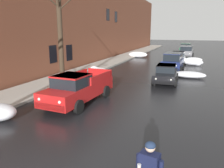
% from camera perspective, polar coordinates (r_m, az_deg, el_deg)
% --- Properties ---
extents(left_sidewalk_slab, '(3.15, 80.00, 0.15)m').
position_cam_1_polar(left_sidewalk_slab, '(24.63, -4.63, 4.20)').
color(left_sidewalk_slab, '#A8A399').
rests_on(left_sidewalk_slab, ground).
extents(brick_townhouse_facade, '(0.63, 80.00, 11.00)m').
position_cam_1_polar(brick_townhouse_facade, '(25.31, -9.31, 16.63)').
color(brick_townhouse_facade, brown).
rests_on(brick_townhouse_facade, ground).
extents(snow_bank_near_corner_left, '(2.03, 1.22, 0.74)m').
position_cam_1_polar(snow_bank_near_corner_left, '(21.51, -3.94, 3.49)').
color(snow_bank_near_corner_left, white).
rests_on(snow_bank_near_corner_left, ground).
extents(snow_bank_along_left_kerb, '(2.24, 1.25, 0.77)m').
position_cam_1_polar(snow_bank_along_left_kerb, '(28.30, 20.27, 5.23)').
color(snow_bank_along_left_kerb, white).
rests_on(snow_bank_along_left_kerb, ground).
extents(snow_bank_near_corner_right, '(2.26, 1.46, 0.59)m').
position_cam_1_polar(snow_bank_near_corner_right, '(31.67, 20.18, 5.88)').
color(snow_bank_near_corner_right, white).
rests_on(snow_bank_near_corner_right, ground).
extents(snow_bank_along_right_kerb, '(2.93, 1.10, 0.88)m').
position_cam_1_polar(snow_bank_along_right_kerb, '(34.87, 6.57, 7.47)').
color(snow_bank_along_right_kerb, white).
rests_on(snow_bank_along_right_kerb, ground).
extents(snow_bank_far_right_pile, '(2.80, 1.38, 0.56)m').
position_cam_1_polar(snow_bank_far_right_pile, '(20.73, 19.13, 2.29)').
color(snow_bank_far_right_pile, white).
rests_on(snow_bank_far_right_pile, ground).
extents(bare_tree_second_along_sidewalk, '(3.28, 2.06, 7.67)m').
position_cam_1_polar(bare_tree_second_along_sidewalk, '(15.54, -13.21, 12.59)').
color(bare_tree_second_along_sidewalk, '#382B1E').
rests_on(bare_tree_second_along_sidewalk, ground).
extents(pickup_truck_red_approaching_near_lane, '(2.32, 5.40, 1.76)m').
position_cam_1_polar(pickup_truck_red_approaching_near_lane, '(12.75, -8.67, -1.02)').
color(pickup_truck_red_approaching_near_lane, red).
rests_on(pickup_truck_red_approaching_near_lane, ground).
extents(sedan_black_parked_kerbside_close, '(1.98, 4.12, 1.42)m').
position_cam_1_polar(sedan_black_parked_kerbside_close, '(18.18, 13.63, 2.69)').
color(sedan_black_parked_kerbside_close, black).
rests_on(sedan_black_parked_kerbside_close, ground).
extents(suv_darkblue_parked_kerbside_mid, '(2.17, 4.47, 1.82)m').
position_cam_1_polar(suv_darkblue_parked_kerbside_mid, '(24.08, 15.38, 5.74)').
color(suv_darkblue_parked_kerbside_mid, navy).
rests_on(suv_darkblue_parked_kerbside_mid, ground).
extents(sedan_white_parked_far_down_block, '(2.17, 4.52, 1.42)m').
position_cam_1_polar(sedan_white_parked_far_down_block, '(29.90, 16.60, 6.64)').
color(sedan_white_parked_far_down_block, silver).
rests_on(sedan_white_parked_far_down_block, ground).
extents(suv_grey_queued_behind_truck, '(2.16, 4.29, 1.82)m').
position_cam_1_polar(suv_grey_queued_behind_truck, '(36.30, 18.50, 8.00)').
color(suv_grey_queued_behind_truck, slate).
rests_on(suv_grey_queued_behind_truck, ground).
extents(suv_green_at_far_intersection, '(2.16, 4.56, 1.82)m').
position_cam_1_polar(suv_green_at_far_intersection, '(43.47, 18.40, 8.81)').
color(suv_green_at_far_intersection, '#1E5633').
rests_on(suv_green_at_far_intersection, ground).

